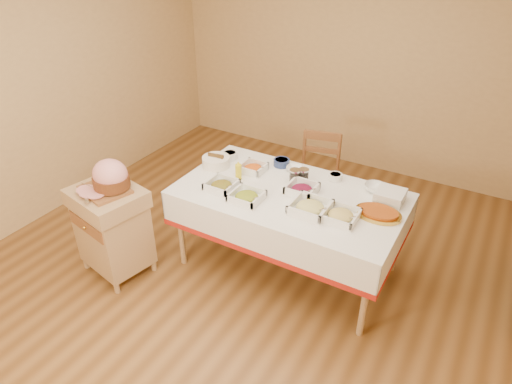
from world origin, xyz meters
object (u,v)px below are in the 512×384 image
at_px(dining_chair, 317,177).
at_px(mustard_bottle, 238,171).
at_px(dining_table, 289,210).
at_px(preserve_jar_left, 295,176).
at_px(butcher_cart, 112,226).
at_px(plate_stack, 390,196).
at_px(bread_basket, 216,161).
at_px(brass_platter, 378,213).
at_px(ham_on_board, 110,178).
at_px(preserve_jar_right, 303,176).

distance_m(dining_chair, mustard_bottle, 1.01).
relative_size(dining_table, preserve_jar_left, 15.51).
distance_m(butcher_cart, plate_stack, 2.27).
height_order(mustard_bottle, plate_stack, mustard_bottle).
height_order(bread_basket, brass_platter, bread_basket).
bearing_deg(ham_on_board, butcher_cart, -141.88).
bearing_deg(brass_platter, butcher_cart, -157.65).
height_order(mustard_bottle, bread_basket, mustard_bottle).
xyz_separation_m(dining_chair, plate_stack, (0.83, -0.57, 0.35)).
distance_m(preserve_jar_left, brass_platter, 0.77).
bearing_deg(preserve_jar_right, ham_on_board, -141.82).
distance_m(preserve_jar_left, mustard_bottle, 0.47).
height_order(dining_chair, mustard_bottle, mustard_bottle).
bearing_deg(plate_stack, butcher_cart, -152.13).
height_order(dining_table, dining_chair, dining_chair).
bearing_deg(dining_table, bread_basket, 173.77).
distance_m(ham_on_board, brass_platter, 2.08).
bearing_deg(preserve_jar_left, brass_platter, -10.28).
bearing_deg(preserve_jar_right, plate_stack, 4.21).
bearing_deg(ham_on_board, mustard_bottle, 44.67).
height_order(butcher_cart, preserve_jar_right, preserve_jar_right).
distance_m(butcher_cart, bread_basket, 1.04).
bearing_deg(bread_basket, mustard_bottle, -17.98).
bearing_deg(preserve_jar_right, mustard_bottle, -154.16).
bearing_deg(bread_basket, brass_platter, -1.73).
xyz_separation_m(butcher_cart, dining_chair, (1.15, 1.62, 0.00)).
relative_size(ham_on_board, preserve_jar_right, 3.53).
bearing_deg(dining_chair, butcher_cart, -125.40).
xyz_separation_m(preserve_jar_left, brass_platter, (0.76, -0.14, -0.03)).
relative_size(preserve_jar_left, mustard_bottle, 0.70).
xyz_separation_m(preserve_jar_left, bread_basket, (-0.73, -0.09, -0.01)).
distance_m(preserve_jar_right, bread_basket, 0.80).
xyz_separation_m(preserve_jar_left, preserve_jar_right, (0.06, 0.05, -0.00)).
bearing_deg(preserve_jar_left, ham_on_board, -141.98).
bearing_deg(dining_table, plate_stack, 21.02).
relative_size(preserve_jar_left, plate_stack, 0.55).
height_order(mustard_bottle, brass_platter, mustard_bottle).
bearing_deg(brass_platter, plate_stack, 86.19).
relative_size(dining_table, dining_chair, 2.04).
xyz_separation_m(bread_basket, plate_stack, (1.50, 0.20, -0.00)).
distance_m(dining_table, brass_platter, 0.74).
xyz_separation_m(butcher_cart, preserve_jar_right, (1.27, 1.00, 0.36)).
bearing_deg(dining_chair, plate_stack, -34.35).
bearing_deg(preserve_jar_right, dining_chair, 100.65).
height_order(dining_table, butcher_cart, butcher_cart).
relative_size(preserve_jar_left, brass_platter, 0.34).
xyz_separation_m(ham_on_board, brass_platter, (1.93, 0.78, -0.13)).
distance_m(dining_chair, bread_basket, 1.07).
height_order(ham_on_board, preserve_jar_right, ham_on_board).
xyz_separation_m(preserve_jar_right, mustard_bottle, (-0.49, -0.24, 0.02)).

